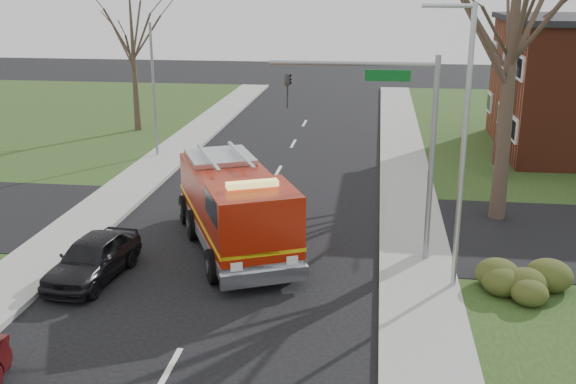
# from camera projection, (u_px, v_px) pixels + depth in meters

# --- Properties ---
(ground) EXTENTS (120.00, 120.00, 0.00)m
(ground) POSITION_uv_depth(u_px,v_px,m) (224.00, 270.00, 21.81)
(ground) COLOR black
(ground) RESTS_ON ground
(sidewalk_right) EXTENTS (2.40, 80.00, 0.15)m
(sidewalk_right) POSITION_uv_depth(u_px,v_px,m) (418.00, 278.00, 21.01)
(sidewalk_right) COLOR #9F9E99
(sidewalk_right) RESTS_ON ground
(sidewalk_left) EXTENTS (2.40, 80.00, 0.15)m
(sidewalk_left) POSITION_uv_depth(u_px,v_px,m) (43.00, 258.00, 22.57)
(sidewalk_left) COLOR #9F9E99
(sidewalk_left) RESTS_ON ground
(health_center_sign) EXTENTS (0.12, 2.00, 1.40)m
(health_center_sign) POSITION_uv_depth(u_px,v_px,m) (497.00, 159.00, 32.06)
(health_center_sign) COLOR #491118
(health_center_sign) RESTS_ON ground
(hedge_corner) EXTENTS (2.80, 2.00, 0.90)m
(hedge_corner) POSITION_uv_depth(u_px,v_px,m) (519.00, 282.00, 19.56)
(hedge_corner) COLOR #2E3B15
(hedge_corner) RESTS_ON lawn_right
(bare_tree_near) EXTENTS (6.00, 6.00, 12.00)m
(bare_tree_near) POSITION_uv_depth(u_px,v_px,m) (515.00, 26.00, 24.09)
(bare_tree_near) COLOR #3F2E25
(bare_tree_near) RESTS_ON ground
(bare_tree_far) EXTENTS (5.25, 5.25, 10.50)m
(bare_tree_far) POSITION_uv_depth(u_px,v_px,m) (510.00, 35.00, 32.69)
(bare_tree_far) COLOR #3F2E25
(bare_tree_far) RESTS_ON ground
(bare_tree_left) EXTENTS (4.50, 4.50, 9.00)m
(bare_tree_left) POSITION_uv_depth(u_px,v_px,m) (132.00, 41.00, 40.35)
(bare_tree_left) COLOR #3F2E25
(bare_tree_left) RESTS_ON ground
(traffic_signal_mast) EXTENTS (5.29, 0.18, 6.80)m
(traffic_signal_mast) POSITION_uv_depth(u_px,v_px,m) (392.00, 122.00, 21.17)
(traffic_signal_mast) COLOR gray
(traffic_signal_mast) RESTS_ON ground
(streetlight_pole) EXTENTS (1.48, 0.16, 8.40)m
(streetlight_pole) POSITION_uv_depth(u_px,v_px,m) (462.00, 143.00, 19.08)
(streetlight_pole) COLOR #B7BABF
(streetlight_pole) RESTS_ON ground
(utility_pole_far) EXTENTS (0.14, 0.14, 7.00)m
(utility_pole_far) POSITION_uv_depth(u_px,v_px,m) (154.00, 92.00, 34.88)
(utility_pole_far) COLOR gray
(utility_pole_far) RESTS_ON ground
(fire_engine) EXTENTS (5.62, 8.17, 3.13)m
(fire_engine) POSITION_uv_depth(u_px,v_px,m) (236.00, 210.00, 23.14)
(fire_engine) COLOR maroon
(fire_engine) RESTS_ON ground
(parked_car_maroon) EXTENTS (2.11, 4.27, 1.40)m
(parked_car_maroon) POSITION_uv_depth(u_px,v_px,m) (93.00, 258.00, 20.95)
(parked_car_maroon) COLOR black
(parked_car_maroon) RESTS_ON ground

